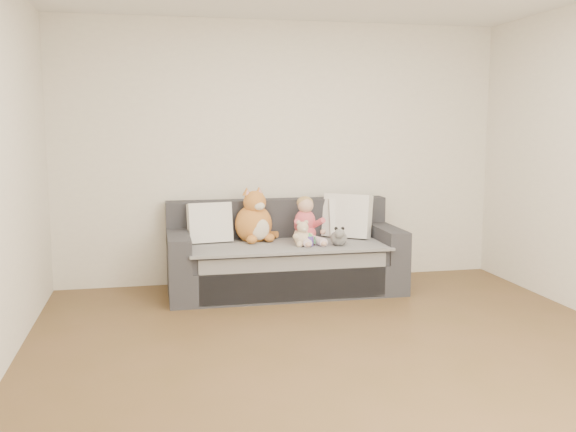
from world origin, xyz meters
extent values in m
plane|color=brown|center=(0.00, 0.00, 0.00)|extent=(5.00, 5.00, 0.00)
plane|color=white|center=(0.00, 2.50, 1.30)|extent=(4.50, 0.00, 4.50)
cube|color=#27272C|center=(-0.07, 2.02, 0.15)|extent=(2.20, 0.90, 0.30)
cube|color=#27272C|center=(-0.07, 1.99, 0.38)|extent=(1.90, 0.80, 0.15)
cube|color=#27272C|center=(-0.07, 2.37, 0.65)|extent=(2.20, 0.20, 0.40)
cube|color=#27272C|center=(-1.07, 2.02, 0.45)|extent=(0.20, 0.90, 0.30)
cube|color=#27272C|center=(0.93, 2.02, 0.45)|extent=(0.20, 0.90, 0.30)
cube|color=gray|center=(-0.07, 1.97, 0.46)|extent=(1.85, 0.88, 0.02)
cube|color=gray|center=(-0.07, 1.58, 0.23)|extent=(1.70, 0.02, 0.41)
cube|color=silver|center=(-0.76, 2.18, 0.66)|extent=(0.43, 0.24, 0.39)
cube|color=silver|center=(0.62, 2.24, 0.66)|extent=(0.42, 0.20, 0.39)
cube|color=silver|center=(0.60, 2.18, 0.69)|extent=(0.50, 0.45, 0.44)
ellipsoid|color=#DC4D58|center=(0.13, 2.04, 0.55)|extent=(0.21, 0.17, 0.17)
ellipsoid|color=#DC4D58|center=(0.13, 2.05, 0.67)|extent=(0.20, 0.17, 0.22)
ellipsoid|color=#DBAA8C|center=(0.13, 2.03, 0.82)|extent=(0.15, 0.15, 0.15)
ellipsoid|color=tan|center=(0.13, 2.05, 0.85)|extent=(0.16, 0.16, 0.12)
cylinder|color=#DC4D58|center=(0.04, 1.97, 0.65)|extent=(0.10, 0.21, 0.14)
cylinder|color=#DC4D58|center=(0.24, 1.98, 0.65)|extent=(0.13, 0.21, 0.14)
ellipsoid|color=#DBAA8C|center=(0.02, 1.89, 0.58)|extent=(0.05, 0.05, 0.05)
ellipsoid|color=#DBAA8C|center=(0.28, 1.91, 0.58)|extent=(0.05, 0.05, 0.05)
cylinder|color=#E5B2C6|center=(0.09, 1.85, 0.51)|extent=(0.09, 0.27, 0.09)
cylinder|color=#E5B2C6|center=(0.21, 1.86, 0.51)|extent=(0.14, 0.27, 0.09)
ellipsoid|color=#DBAA8C|center=(0.09, 1.72, 0.50)|extent=(0.06, 0.08, 0.04)
ellipsoid|color=#DBAA8C|center=(0.24, 1.73, 0.50)|extent=(0.06, 0.08, 0.04)
ellipsoid|color=#AF6F26|center=(-0.34, 2.18, 0.63)|extent=(0.36, 0.31, 0.38)
ellipsoid|color=beige|center=(-0.31, 2.06, 0.61)|extent=(0.19, 0.08, 0.21)
ellipsoid|color=#AF6F26|center=(-0.34, 2.15, 0.85)|extent=(0.22, 0.22, 0.22)
ellipsoid|color=beige|center=(-0.31, 2.06, 0.82)|extent=(0.10, 0.07, 0.08)
cone|color=#AF6F26|center=(-0.41, 2.17, 0.96)|extent=(0.11, 0.11, 0.08)
cone|color=pink|center=(-0.41, 2.15, 0.95)|extent=(0.07, 0.07, 0.05)
cone|color=#AF6F26|center=(-0.29, 2.21, 0.96)|extent=(0.11, 0.11, 0.08)
cone|color=pink|center=(-0.28, 2.19, 0.95)|extent=(0.07, 0.07, 0.05)
ellipsoid|color=#AF6F26|center=(-0.39, 2.01, 0.52)|extent=(0.10, 0.12, 0.08)
ellipsoid|color=#AF6F26|center=(-0.21, 2.07, 0.52)|extent=(0.10, 0.12, 0.08)
cylinder|color=#AF6F26|center=(-0.20, 2.28, 0.51)|extent=(0.22, 0.21, 0.09)
ellipsoid|color=beige|center=(0.06, 1.83, 0.54)|extent=(0.15, 0.13, 0.15)
ellipsoid|color=beige|center=(0.06, 1.82, 0.65)|extent=(0.11, 0.11, 0.11)
ellipsoid|color=beige|center=(0.02, 1.82, 0.69)|extent=(0.04, 0.04, 0.04)
ellipsoid|color=beige|center=(0.09, 1.83, 0.69)|extent=(0.04, 0.04, 0.04)
ellipsoid|color=beige|center=(0.06, 1.77, 0.63)|extent=(0.04, 0.04, 0.04)
ellipsoid|color=beige|center=(-0.01, 1.80, 0.57)|extent=(0.06, 0.06, 0.06)
ellipsoid|color=beige|center=(0.13, 1.81, 0.57)|extent=(0.06, 0.06, 0.06)
ellipsoid|color=beige|center=(0.02, 1.78, 0.50)|extent=(0.06, 0.06, 0.06)
ellipsoid|color=beige|center=(0.10, 1.78, 0.50)|extent=(0.06, 0.06, 0.06)
ellipsoid|color=white|center=(0.39, 1.78, 0.54)|extent=(0.15, 0.19, 0.14)
ellipsoid|color=white|center=(0.37, 1.69, 0.60)|extent=(0.09, 0.09, 0.09)
ellipsoid|color=black|center=(0.35, 1.72, 0.64)|extent=(0.03, 0.03, 0.03)
ellipsoid|color=black|center=(0.41, 1.70, 0.64)|extent=(0.03, 0.03, 0.03)
cylinder|color=#553DA8|center=(0.12, 1.80, 0.52)|extent=(0.07, 0.07, 0.09)
cone|color=#40A75F|center=(0.12, 1.80, 0.58)|extent=(0.07, 0.07, 0.04)
cylinder|color=#40A75F|center=(0.07, 1.80, 0.53)|extent=(0.02, 0.02, 0.06)
cylinder|color=#40A75F|center=(0.17, 1.80, 0.53)|extent=(0.02, 0.02, 0.06)
camera|label=1|loc=(-1.28, -3.85, 1.59)|focal=40.00mm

